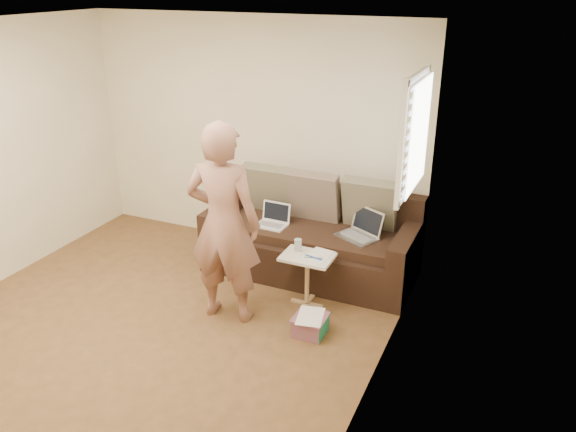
% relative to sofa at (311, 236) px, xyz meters
% --- Properties ---
extents(floor, '(4.50, 4.50, 0.00)m').
position_rel_sofa_xyz_m(floor, '(-0.90, -1.77, -0.42)').
color(floor, '#503A1D').
rests_on(floor, ground).
extents(ceiling, '(4.50, 4.50, 0.00)m').
position_rel_sofa_xyz_m(ceiling, '(-0.90, -1.77, 2.18)').
color(ceiling, white).
rests_on(ceiling, wall_back).
extents(wall_back, '(4.00, 0.00, 4.00)m').
position_rel_sofa_xyz_m(wall_back, '(-0.90, 0.48, 0.87)').
color(wall_back, beige).
rests_on(wall_back, ground).
extents(wall_right, '(0.00, 4.50, 4.50)m').
position_rel_sofa_xyz_m(wall_right, '(1.10, -1.77, 0.87)').
color(wall_right, beige).
rests_on(wall_right, ground).
extents(window_blinds, '(0.12, 0.88, 1.08)m').
position_rel_sofa_xyz_m(window_blinds, '(1.05, -0.27, 1.28)').
color(window_blinds, white).
rests_on(window_blinds, wall_right).
extents(sofa, '(2.20, 0.95, 0.85)m').
position_rel_sofa_xyz_m(sofa, '(0.00, 0.00, 0.00)').
color(sofa, black).
rests_on(sofa, ground).
extents(pillow_left, '(0.55, 0.29, 0.57)m').
position_rel_sofa_xyz_m(pillow_left, '(-0.60, 0.23, 0.37)').
color(pillow_left, '#675E4C').
rests_on(pillow_left, sofa).
extents(pillow_mid, '(0.55, 0.27, 0.57)m').
position_rel_sofa_xyz_m(pillow_mid, '(-0.05, 0.20, 0.37)').
color(pillow_mid, brown).
rests_on(pillow_mid, sofa).
extents(pillow_right, '(0.55, 0.28, 0.57)m').
position_rel_sofa_xyz_m(pillow_right, '(0.55, 0.23, 0.37)').
color(pillow_right, '#675E4C').
rests_on(pillow_right, sofa).
extents(laptop_silver, '(0.48, 0.44, 0.26)m').
position_rel_sofa_xyz_m(laptop_silver, '(0.51, -0.05, 0.10)').
color(laptop_silver, '#B7BABC').
rests_on(laptop_silver, sofa).
extents(laptop_white, '(0.33, 0.24, 0.23)m').
position_rel_sofa_xyz_m(laptop_white, '(-0.40, -0.14, 0.10)').
color(laptop_white, white).
rests_on(laptop_white, sofa).
extents(person, '(0.73, 0.54, 1.87)m').
position_rel_sofa_xyz_m(person, '(-0.40, -1.10, 0.51)').
color(person, '#8B514C').
rests_on(person, ground).
extents(side_table, '(0.48, 0.34, 0.53)m').
position_rel_sofa_xyz_m(side_table, '(0.22, -0.64, -0.16)').
color(side_table, silver).
rests_on(side_table, ground).
extents(drinking_glass, '(0.07, 0.07, 0.12)m').
position_rel_sofa_xyz_m(drinking_glass, '(0.09, -0.58, 0.17)').
color(drinking_glass, silver).
rests_on(drinking_glass, side_table).
extents(scissors, '(0.20, 0.14, 0.02)m').
position_rel_sofa_xyz_m(scissors, '(0.29, -0.67, 0.11)').
color(scissors, silver).
rests_on(scissors, side_table).
extents(paper_on_table, '(0.25, 0.33, 0.00)m').
position_rel_sofa_xyz_m(paper_on_table, '(0.31, -0.59, 0.11)').
color(paper_on_table, white).
rests_on(paper_on_table, side_table).
extents(striped_box, '(0.29, 0.29, 0.18)m').
position_rel_sofa_xyz_m(striped_box, '(0.43, -1.08, -0.33)').
color(striped_box, '#DC215C').
rests_on(striped_box, ground).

